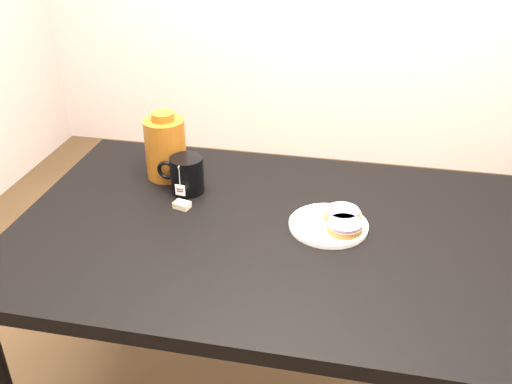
% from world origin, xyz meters
% --- Properties ---
extents(table, '(1.40, 0.90, 0.75)m').
position_xyz_m(table, '(0.00, 0.00, 0.67)').
color(table, black).
rests_on(table, ground_plane).
extents(plate, '(0.21, 0.21, 0.02)m').
position_xyz_m(plate, '(0.15, 0.04, 0.76)').
color(plate, white).
rests_on(plate, table).
extents(bagel_back, '(0.13, 0.13, 0.03)m').
position_xyz_m(bagel_back, '(0.18, 0.07, 0.77)').
color(bagel_back, brown).
rests_on(bagel_back, plate).
extents(bagel_front, '(0.12, 0.12, 0.03)m').
position_xyz_m(bagel_front, '(0.19, 0.01, 0.77)').
color(bagel_front, brown).
rests_on(bagel_front, plate).
extents(mug, '(0.15, 0.11, 0.11)m').
position_xyz_m(mug, '(-0.29, 0.15, 0.81)').
color(mug, black).
rests_on(mug, table).
extents(teabag_pouch, '(0.05, 0.04, 0.02)m').
position_xyz_m(teabag_pouch, '(-0.27, 0.05, 0.76)').
color(teabag_pouch, '#C6B793').
rests_on(teabag_pouch, table).
extents(bagel_package, '(0.15, 0.15, 0.21)m').
position_xyz_m(bagel_package, '(-0.38, 0.23, 0.85)').
color(bagel_package, '#63320D').
rests_on(bagel_package, table).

